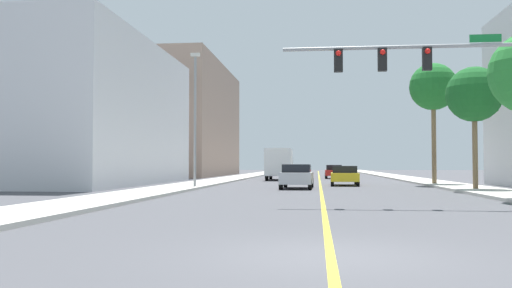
{
  "coord_description": "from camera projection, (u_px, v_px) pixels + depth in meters",
  "views": [
    {
      "loc": [
        -0.21,
        -9.14,
        1.5
      ],
      "look_at": [
        -3.05,
        16.25,
        2.45
      ],
      "focal_mm": 38.45,
      "sensor_mm": 36.0,
      "label": 1
    }
  ],
  "objects": [
    {
      "name": "palm_far",
      "position": [
        433.0,
        88.0,
        39.18
      ],
      "size": [
        3.37,
        3.37,
        8.6
      ],
      "color": "brown",
      "rests_on": "sidewalk_right"
    },
    {
      "name": "delivery_truck",
      "position": [
        279.0,
        163.0,
        52.31
      ],
      "size": [
        2.49,
        7.38,
        2.97
      ],
      "rotation": [
        0.0,
        0.0,
        0.01
      ],
      "color": "silver",
      "rests_on": "ground"
    },
    {
      "name": "car_yellow",
      "position": [
        345.0,
        175.0,
        38.93
      ],
      "size": [
        2.06,
        4.63,
        1.39
      ],
      "rotation": [
        0.0,
        0.0,
        -0.03
      ],
      "color": "gold",
      "rests_on": "ground"
    },
    {
      "name": "sidewalk_left",
      "position": [
        226.0,
        179.0,
        51.68
      ],
      "size": [
        3.1,
        168.0,
        0.15
      ],
      "primitive_type": "cube",
      "color": "beige",
      "rests_on": "ground"
    },
    {
      "name": "street_lamp",
      "position": [
        195.0,
        113.0,
        33.86
      ],
      "size": [
        0.56,
        0.28,
        8.26
      ],
      "color": "gray",
      "rests_on": "sidewalk_left"
    },
    {
      "name": "traffic_signal_mast",
      "position": [
        449.0,
        76.0,
        19.68
      ],
      "size": [
        9.18,
        0.36,
        6.12
      ],
      "color": "gray",
      "rests_on": "sidewalk_right"
    },
    {
      "name": "car_red",
      "position": [
        334.0,
        172.0,
        57.67
      ],
      "size": [
        1.83,
        3.99,
        1.44
      ],
      "rotation": [
        0.0,
        0.0,
        0.0
      ],
      "color": "red",
      "rests_on": "ground"
    },
    {
      "name": "lane_marking_center",
      "position": [
        320.0,
        180.0,
        50.7
      ],
      "size": [
        0.16,
        144.0,
        0.01
      ],
      "primitive_type": "cube",
      "color": "yellow",
      "rests_on": "ground"
    },
    {
      "name": "building_left_near",
      "position": [
        70.0,
        114.0,
        41.65
      ],
      "size": [
        13.19,
        22.38,
        10.62
      ],
      "primitive_type": "cube",
      "color": "silver",
      "rests_on": "ground"
    },
    {
      "name": "sidewalk_right",
      "position": [
        417.0,
        180.0,
        49.73
      ],
      "size": [
        3.1,
        168.0,
        0.15
      ],
      "primitive_type": "cube",
      "color": "beige",
      "rests_on": "ground"
    },
    {
      "name": "ground",
      "position": [
        320.0,
        181.0,
        50.7
      ],
      "size": [
        192.0,
        192.0,
        0.0
      ],
      "primitive_type": "plane",
      "color": "#47474C"
    },
    {
      "name": "car_silver",
      "position": [
        297.0,
        176.0,
        33.88
      ],
      "size": [
        2.01,
        4.62,
        1.5
      ],
      "rotation": [
        0.0,
        0.0,
        -0.02
      ],
      "color": "#BCBCC1",
      "rests_on": "ground"
    },
    {
      "name": "palm_mid",
      "position": [
        474.0,
        95.0,
        30.72
      ],
      "size": [
        3.1,
        3.1,
        6.84
      ],
      "color": "brown",
      "rests_on": "sidewalk_right"
    },
    {
      "name": "building_left_far",
      "position": [
        173.0,
        121.0,
        72.6
      ],
      "size": [
        13.72,
        27.88,
        14.47
      ],
      "primitive_type": "cube",
      "color": "gray",
      "rests_on": "ground"
    }
  ]
}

